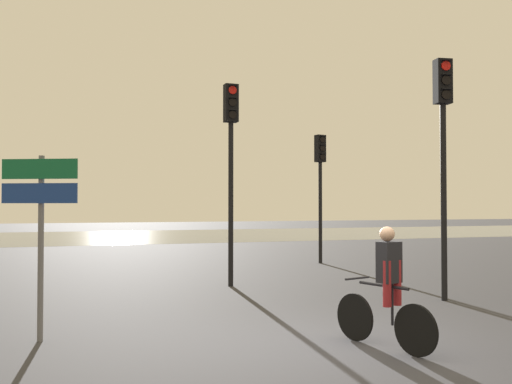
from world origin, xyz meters
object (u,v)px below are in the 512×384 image
at_px(traffic_light_far_right, 320,174).
at_px(direction_sign_post, 40,213).
at_px(cyclist, 387,287).
at_px(traffic_light_near_right, 443,134).
at_px(traffic_light_center, 231,146).

bearing_deg(traffic_light_far_right, direction_sign_post, 36.37).
height_order(traffic_light_far_right, cyclist, traffic_light_far_right).
xyz_separation_m(direction_sign_post, cyclist, (4.37, -1.93, -0.97)).
xyz_separation_m(traffic_light_far_right, cyclist, (-4.06, -10.57, -2.14)).
distance_m(traffic_light_near_right, direction_sign_post, 7.79).
bearing_deg(traffic_light_near_right, traffic_light_far_right, -87.62).
bearing_deg(direction_sign_post, traffic_light_center, -107.68).
bearing_deg(direction_sign_post, cyclist, -178.72).
bearing_deg(traffic_light_far_right, traffic_light_near_right, 74.15).
relative_size(traffic_light_far_right, traffic_light_center, 0.89).
bearing_deg(cyclist, traffic_light_near_right, 26.23).
height_order(traffic_light_near_right, cyclist, traffic_light_near_right).
height_order(direction_sign_post, cyclist, direction_sign_post).
bearing_deg(traffic_light_near_right, cyclist, 52.19).
relative_size(traffic_light_near_right, direction_sign_post, 1.87).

